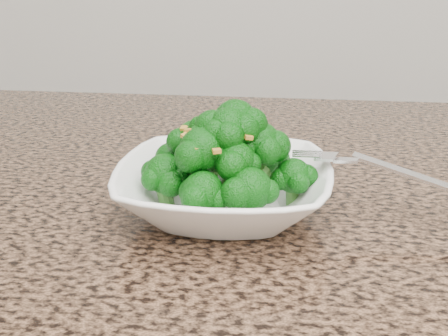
# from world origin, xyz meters

# --- Properties ---
(granite_counter) EXTENTS (1.64, 1.04, 0.03)m
(granite_counter) POSITION_xyz_m (0.00, 0.30, 0.89)
(granite_counter) COLOR brown
(granite_counter) RESTS_ON cabinet
(bowl) EXTENTS (0.22, 0.22, 0.05)m
(bowl) POSITION_xyz_m (-0.11, 0.29, 0.93)
(bowl) COLOR white
(bowl) RESTS_ON granite_counter
(broccoli_pile) EXTENTS (0.19, 0.19, 0.08)m
(broccoli_pile) POSITION_xyz_m (-0.11, 0.29, 0.99)
(broccoli_pile) COLOR #0A590A
(broccoli_pile) RESTS_ON bowl
(garlic_topping) EXTENTS (0.12, 0.12, 0.01)m
(garlic_topping) POSITION_xyz_m (-0.11, 0.29, 1.03)
(garlic_topping) COLOR gold
(garlic_topping) RESTS_ON broccoli_pile
(fork) EXTENTS (0.19, 0.09, 0.01)m
(fork) POSITION_xyz_m (0.02, 0.30, 0.96)
(fork) COLOR silver
(fork) RESTS_ON bowl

